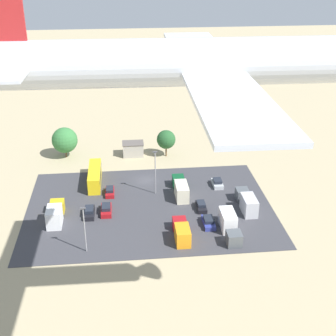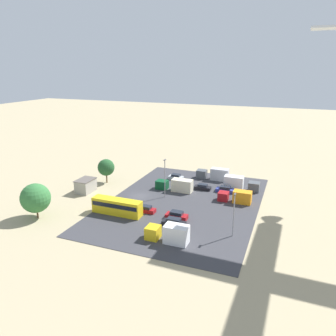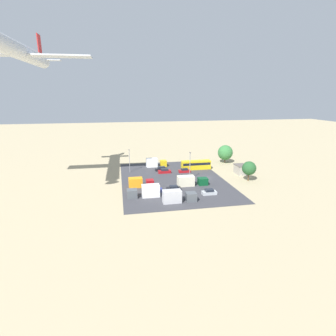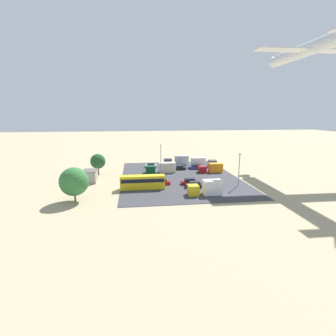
{
  "view_description": "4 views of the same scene",
  "coord_description": "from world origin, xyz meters",
  "px_view_note": "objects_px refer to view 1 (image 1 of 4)",
  "views": [
    {
      "loc": [
        4.5,
        89.33,
        45.98
      ],
      "look_at": [
        -1.54,
        31.06,
        17.78
      ],
      "focal_mm": 50.0,
      "sensor_mm": 36.0,
      "label": 1
    },
    {
      "loc": [
        65.64,
        33.33,
        29.74
      ],
      "look_at": [
        -0.13,
        7.45,
        7.9
      ],
      "focal_mm": 35.0,
      "sensor_mm": 36.0,
      "label": 2
    },
    {
      "loc": [
        -79.75,
        28.17,
        26.54
      ],
      "look_at": [
        2.88,
        12.36,
        3.32
      ],
      "focal_mm": 28.0,
      "sensor_mm": 36.0,
      "label": 3
    },
    {
      "loc": [
        73.22,
        -1.71,
        18.39
      ],
      "look_at": [
        1.72,
        7.76,
        3.18
      ],
      "focal_mm": 28.0,
      "sensor_mm": 36.0,
      "label": 4
    }
  ],
  "objects_px": {
    "shed_building": "(133,149)",
    "parked_car_4": "(201,206)",
    "parked_car_2": "(106,210)",
    "parked_truck_4": "(229,225)",
    "parked_truck_2": "(55,214)",
    "parked_truck_3": "(181,189)",
    "bus": "(95,176)",
    "parked_car_5": "(110,192)",
    "parked_truck_1": "(247,202)",
    "parked_car_0": "(217,183)",
    "airplane": "(227,62)",
    "parked_car_1": "(208,222)",
    "parked_truck_0": "(182,232)",
    "parked_car_3": "(89,212)"
  },
  "relations": [
    {
      "from": "parked_car_2",
      "to": "parked_truck_3",
      "type": "relative_size",
      "value": 0.48
    },
    {
      "from": "parked_car_0",
      "to": "parked_car_3",
      "type": "relative_size",
      "value": 0.88
    },
    {
      "from": "parked_car_0",
      "to": "airplane",
      "type": "bearing_deg",
      "value": -102.35
    },
    {
      "from": "parked_car_1",
      "to": "parked_truck_0",
      "type": "relative_size",
      "value": 0.6
    },
    {
      "from": "parked_car_1",
      "to": "parked_truck_1",
      "type": "height_order",
      "value": "parked_truck_1"
    },
    {
      "from": "shed_building",
      "to": "parked_car_2",
      "type": "xyz_separation_m",
      "value": [
        6.01,
        26.21,
        -0.91
      ]
    },
    {
      "from": "shed_building",
      "to": "parked_car_1",
      "type": "height_order",
      "value": "shed_building"
    },
    {
      "from": "parked_car_3",
      "to": "parked_car_5",
      "type": "relative_size",
      "value": 1.1
    },
    {
      "from": "shed_building",
      "to": "parked_truck_1",
      "type": "relative_size",
      "value": 0.57
    },
    {
      "from": "parked_car_2",
      "to": "parked_truck_0",
      "type": "relative_size",
      "value": 0.6
    },
    {
      "from": "parked_truck_3",
      "to": "parked_truck_4",
      "type": "bearing_deg",
      "value": -65.12
    },
    {
      "from": "parked_car_2",
      "to": "parked_truck_2",
      "type": "xyz_separation_m",
      "value": [
        9.16,
        2.03,
        0.87
      ]
    },
    {
      "from": "parked_car_5",
      "to": "parked_truck_3",
      "type": "bearing_deg",
      "value": 173.06
    },
    {
      "from": "bus",
      "to": "parked_truck_4",
      "type": "xyz_separation_m",
      "value": [
        -24.1,
        21.4,
        -0.28
      ]
    },
    {
      "from": "parked_car_3",
      "to": "airplane",
      "type": "height_order",
      "value": "airplane"
    },
    {
      "from": "parked_car_5",
      "to": "parked_truck_2",
      "type": "distance_m",
      "value": 13.48
    },
    {
      "from": "parked_truck_2",
      "to": "parked_truck_4",
      "type": "xyz_separation_m",
      "value": [
        -30.72,
        6.99,
        -0.01
      ]
    },
    {
      "from": "shed_building",
      "to": "parked_car_4",
      "type": "distance_m",
      "value": 29.25
    },
    {
      "from": "shed_building",
      "to": "parked_car_5",
      "type": "distance_m",
      "value": 19.78
    },
    {
      "from": "parked_truck_2",
      "to": "airplane",
      "type": "xyz_separation_m",
      "value": [
        -21.9,
        36.18,
        35.42
      ]
    },
    {
      "from": "parked_car_2",
      "to": "airplane",
      "type": "distance_m",
      "value": 54.21
    },
    {
      "from": "shed_building",
      "to": "parked_car_3",
      "type": "distance_m",
      "value": 28.31
    },
    {
      "from": "parked_car_0",
      "to": "parked_truck_2",
      "type": "xyz_separation_m",
      "value": [
        32.14,
        10.61,
        0.9
      ]
    },
    {
      "from": "shed_building",
      "to": "parked_car_3",
      "type": "relative_size",
      "value": 1.1
    },
    {
      "from": "parked_truck_2",
      "to": "parked_truck_3",
      "type": "distance_m",
      "value": 25.14
    },
    {
      "from": "parked_car_2",
      "to": "parked_truck_3",
      "type": "height_order",
      "value": "parked_truck_3"
    },
    {
      "from": "parked_truck_0",
      "to": "airplane",
      "type": "xyz_separation_m",
      "value": [
        0.29,
        28.31,
        35.65
      ]
    },
    {
      "from": "parked_truck_2",
      "to": "parked_truck_4",
      "type": "height_order",
      "value": "parked_truck_2"
    },
    {
      "from": "parked_car_4",
      "to": "parked_truck_1",
      "type": "xyz_separation_m",
      "value": [
        -8.68,
        0.89,
        0.9
      ]
    },
    {
      "from": "bus",
      "to": "parked_car_2",
      "type": "distance_m",
      "value": 12.69
    },
    {
      "from": "parked_truck_1",
      "to": "airplane",
      "type": "distance_m",
      "value": 53.01
    },
    {
      "from": "parked_car_4",
      "to": "parked_truck_4",
      "type": "height_order",
      "value": "parked_truck_4"
    },
    {
      "from": "shed_building",
      "to": "parked_car_2",
      "type": "relative_size",
      "value": 1.12
    },
    {
      "from": "parked_car_1",
      "to": "parked_car_5",
      "type": "xyz_separation_m",
      "value": [
        17.8,
        -13.35,
        -0.02
      ]
    },
    {
      "from": "parked_truck_4",
      "to": "airplane",
      "type": "relative_size",
      "value": 0.21
    },
    {
      "from": "parked_car_4",
      "to": "parked_truck_1",
      "type": "relative_size",
      "value": 0.47
    },
    {
      "from": "parked_car_4",
      "to": "parked_truck_2",
      "type": "xyz_separation_m",
      "value": [
        27.18,
        1.58,
        0.93
      ]
    },
    {
      "from": "bus",
      "to": "airplane",
      "type": "relative_size",
      "value": 0.27
    },
    {
      "from": "shed_building",
      "to": "parked_car_0",
      "type": "xyz_separation_m",
      "value": [
        -16.97,
        17.63,
        -0.95
      ]
    },
    {
      "from": "parked_truck_4",
      "to": "airplane",
      "type": "xyz_separation_m",
      "value": [
        8.82,
        29.19,
        35.43
      ]
    },
    {
      "from": "parked_car_0",
      "to": "shed_building",
      "type": "bearing_deg",
      "value": 133.91
    },
    {
      "from": "parked_car_5",
      "to": "parked_truck_2",
      "type": "relative_size",
      "value": 0.54
    },
    {
      "from": "parked_car_1",
      "to": "parked_car_3",
      "type": "relative_size",
      "value": 0.99
    },
    {
      "from": "parked_truck_1",
      "to": "shed_building",
      "type": "bearing_deg",
      "value": 126.89
    },
    {
      "from": "airplane",
      "to": "parked_car_0",
      "type": "bearing_deg",
      "value": 168.68
    },
    {
      "from": "parked_car_0",
      "to": "parked_car_5",
      "type": "height_order",
      "value": "parked_car_0"
    },
    {
      "from": "parked_car_2",
      "to": "parked_truck_4",
      "type": "xyz_separation_m",
      "value": [
        -21.55,
        9.02,
        0.86
      ]
    },
    {
      "from": "parked_car_2",
      "to": "parked_truck_3",
      "type": "distance_m",
      "value": 15.83
    },
    {
      "from": "bus",
      "to": "parked_truck_3",
      "type": "height_order",
      "value": "bus"
    },
    {
      "from": "parked_truck_1",
      "to": "parked_truck_3",
      "type": "height_order",
      "value": "parked_truck_1"
    }
  ]
}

